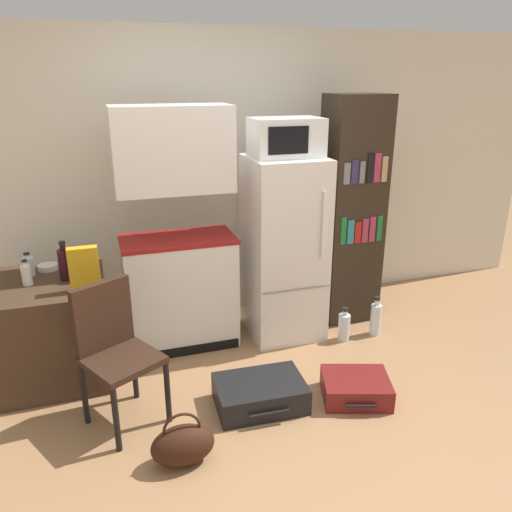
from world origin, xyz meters
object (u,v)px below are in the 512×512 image
(refrigerator, at_px, (284,249))
(cereal_box, at_px, (84,269))
(bottle_clear_short, at_px, (28,266))
(bowl, at_px, (48,267))
(side_table, at_px, (55,328))
(kitchen_hutch, at_px, (178,243))
(chair, at_px, (113,343))
(bottle_milk_white, at_px, (26,274))
(water_bottle_front, at_px, (344,326))
(bottle_amber_beer, at_px, (80,270))
(bottle_wine_dark, at_px, (65,264))
(bookshelf, at_px, (351,212))
(suitcase_large_flat, at_px, (260,393))
(suitcase_small_flat, at_px, (356,388))
(microwave, at_px, (286,137))
(water_bottle_middle, at_px, (376,319))
(handbag, at_px, (183,445))

(refrigerator, xyz_separation_m, cereal_box, (-1.53, -0.35, 0.14))
(bottle_clear_short, relative_size, bowl, 1.23)
(side_table, height_order, kitchen_hutch, kitchen_hutch)
(kitchen_hutch, distance_m, chair, 1.04)
(bottle_milk_white, height_order, bowl, bottle_milk_white)
(water_bottle_front, bearing_deg, chair, -166.27)
(bottle_amber_beer, relative_size, bottle_wine_dark, 0.71)
(bowl, distance_m, chair, 1.00)
(refrigerator, bearing_deg, bookshelf, 9.18)
(bottle_milk_white, distance_m, suitcase_large_flat, 1.76)
(bottle_amber_beer, bearing_deg, bottle_clear_short, 147.84)
(bottle_clear_short, height_order, cereal_box, cereal_box)
(bottle_wine_dark, distance_m, suitcase_small_flat, 2.17)
(kitchen_hutch, bearing_deg, bottle_wine_dark, -167.90)
(bottle_amber_beer, xyz_separation_m, bottle_milk_white, (-0.34, 0.04, -0.01))
(microwave, bearing_deg, chair, -151.57)
(microwave, bearing_deg, kitchen_hutch, 175.50)
(bottle_wine_dark, distance_m, water_bottle_front, 2.21)
(microwave, relative_size, suitcase_large_flat, 0.89)
(kitchen_hutch, height_order, bookshelf, bookshelf)
(bottle_clear_short, height_order, chair, chair)
(bottle_milk_white, bearing_deg, cereal_box, -29.95)
(microwave, height_order, chair, microwave)
(bottle_amber_beer, xyz_separation_m, suitcase_small_flat, (1.70, -0.88, -0.73))
(bookshelf, relative_size, cereal_box, 6.45)
(bookshelf, xyz_separation_m, water_bottle_middle, (0.07, -0.41, -0.82))
(bottle_wine_dark, height_order, bottle_milk_white, bottle_wine_dark)
(side_table, height_order, handbag, side_table)
(refrigerator, distance_m, microwave, 0.89)
(side_table, bearing_deg, bottle_amber_beer, -16.51)
(handbag, distance_m, water_bottle_front, 1.80)
(chair, bearing_deg, bottle_amber_beer, 77.27)
(handbag, relative_size, water_bottle_front, 1.24)
(side_table, relative_size, cereal_box, 2.66)
(cereal_box, distance_m, chair, 0.55)
(bookshelf, xyz_separation_m, cereal_box, (-2.18, -0.45, -0.09))
(chair, bearing_deg, bottle_milk_white, 100.34)
(bookshelf, height_order, handbag, bookshelf)
(bottle_amber_beer, bearing_deg, bottle_milk_white, 172.84)
(bottle_milk_white, height_order, suitcase_small_flat, bottle_milk_white)
(suitcase_large_flat, xyz_separation_m, water_bottle_front, (0.93, 0.62, 0.03))
(kitchen_hutch, bearing_deg, handbag, -99.90)
(suitcase_small_flat, bearing_deg, bottle_clear_short, 169.93)
(bookshelf, distance_m, suitcase_small_flat, 1.55)
(bottle_milk_white, bearing_deg, handbag, -54.88)
(refrigerator, bearing_deg, bottle_amber_beer, -173.70)
(suitcase_large_flat, bearing_deg, suitcase_small_flat, -8.19)
(handbag, bearing_deg, chair, 119.96)
(bookshelf, xyz_separation_m, bottle_wine_dark, (-2.31, -0.21, -0.12))
(bottle_clear_short, distance_m, cereal_box, 0.56)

